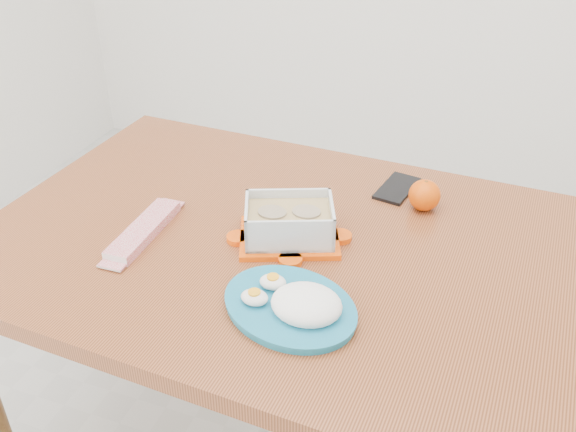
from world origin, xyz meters
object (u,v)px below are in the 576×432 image
(dining_table, at_px, (288,275))
(food_container, at_px, (289,223))
(orange_fruit, at_px, (424,195))
(smartphone, at_px, (397,188))
(rice_plate, at_px, (295,303))

(dining_table, xyz_separation_m, food_container, (0.00, 0.00, 0.13))
(dining_table, distance_m, orange_fruit, 0.35)
(dining_table, distance_m, smartphone, 0.35)
(food_container, relative_size, smartphone, 1.79)
(smartphone, bearing_deg, dining_table, -110.42)
(orange_fruit, relative_size, rice_plate, 0.22)
(food_container, bearing_deg, orange_fruit, 20.69)
(dining_table, height_order, food_container, food_container)
(food_container, height_order, orange_fruit, food_container)
(orange_fruit, height_order, rice_plate, orange_fruit)
(dining_table, height_order, rice_plate, rice_plate)
(dining_table, xyz_separation_m, orange_fruit, (0.24, 0.22, 0.13))
(orange_fruit, bearing_deg, rice_plate, -109.22)
(dining_table, xyz_separation_m, rice_plate, (0.09, -0.21, 0.11))
(orange_fruit, xyz_separation_m, rice_plate, (-0.15, -0.43, -0.01))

